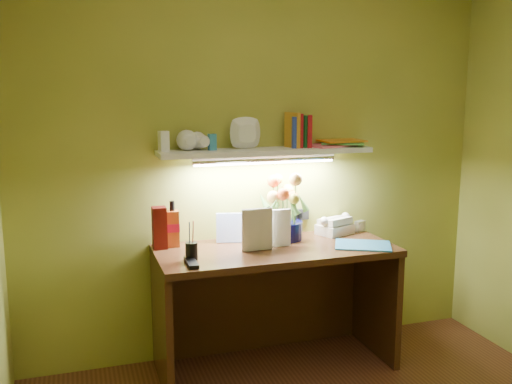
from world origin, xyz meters
TOP-DOWN VIEW (x-y plane):
  - desk at (0.00, 1.20)m, footprint 1.40×0.60m
  - flower_bouquet at (0.12, 1.36)m, footprint 0.26×0.26m
  - telephone at (0.47, 1.38)m, footprint 0.25×0.22m
  - desk_clock at (0.65, 1.39)m, footprint 0.08×0.06m
  - whisky_bottle at (-0.57, 1.41)m, footprint 0.08×0.08m
  - whisky_box at (-0.65, 1.39)m, footprint 0.08×0.08m
  - pen_cup at (-0.52, 1.11)m, footprint 0.07×0.07m
  - art_card at (-0.22, 1.40)m, footprint 0.18×0.08m
  - tv_remote at (-0.54, 1.03)m, footprint 0.06×0.19m
  - blue_folder at (0.51, 1.07)m, footprint 0.40×0.36m
  - desk_book_a at (-0.22, 1.17)m, footprint 0.19×0.03m
  - desk_book_b at (-0.07, 1.22)m, footprint 0.17×0.03m
  - wall_shelf at (0.01, 1.38)m, footprint 1.32×0.29m

SIDE VIEW (x-z plane):
  - desk at x=0.00m, z-range 0.00..0.75m
  - blue_folder at x=0.51m, z-range 0.75..0.76m
  - tv_remote at x=-0.54m, z-range 0.75..0.77m
  - desk_clock at x=0.65m, z-range 0.75..0.82m
  - telephone at x=0.47m, z-range 0.75..0.88m
  - pen_cup at x=-0.52m, z-range 0.75..0.91m
  - art_card at x=-0.22m, z-range 0.75..0.93m
  - desk_book_b at x=-0.07m, z-range 0.75..0.97m
  - whisky_box at x=-0.65m, z-range 0.75..1.00m
  - desk_book_a at x=-0.22m, z-range 0.75..1.00m
  - whisky_bottle at x=-0.57m, z-range 0.75..1.02m
  - flower_bouquet at x=0.12m, z-range 0.75..1.14m
  - wall_shelf at x=0.01m, z-range 1.21..1.46m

